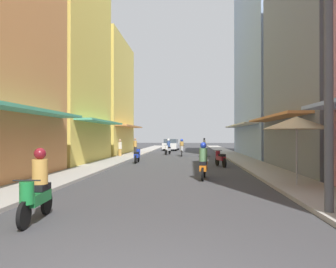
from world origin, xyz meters
The scene contains 18 objects.
ground_plane centered at (0.00, 23.12, 0.00)m, with size 119.31×119.31×0.00m, color #38383A.
sidewalk_left centered at (-4.69, 23.12, 0.06)m, with size 1.99×62.23×0.12m, color #9E9991.
sidewalk_right centered at (4.69, 23.12, 0.06)m, with size 1.99×62.23×0.12m, color #9E9991.
building_left_mid centered at (-8.68, 17.82, 8.73)m, with size 7.05×8.91×17.46m.
building_left_far centered at (-8.68, 28.07, 5.69)m, with size 7.05×9.71×11.39m.
building_right_far centered at (8.68, 25.91, 8.98)m, with size 7.05×13.75×17.98m.
motorbike_silver centered at (0.01, 25.90, 0.70)m, with size 0.55×1.81×1.58m.
motorbike_orange centered at (1.35, 10.12, 0.70)m, with size 0.55×1.81×1.58m.
motorbike_red centered at (2.64, 39.87, 0.70)m, with size 0.55×1.81×1.58m.
motorbike_blue centered at (-2.84, 18.22, 0.50)m, with size 0.55×1.81×0.96m.
motorbike_maroon centered at (2.60, 15.93, 0.50)m, with size 0.67×1.77×0.96m.
motorbike_white centered at (-1.41, 28.06, 0.70)m, with size 0.64×1.78×1.58m.
motorbike_green centered at (-2.52, 3.10, 0.70)m, with size 0.55×1.81×1.58m.
parked_car centered at (-1.65, 37.34, 0.74)m, with size 2.02×4.21×1.45m.
pedestrian_far centered at (-4.77, 28.58, 0.81)m, with size 0.34×0.34×1.62m.
pedestrian_midway centered at (-5.29, 23.90, 0.78)m, with size 0.34×0.34×1.57m.
vendor_umbrella centered at (4.54, 7.99, 2.30)m, with size 2.35×2.35×2.53m.
utility_pole centered at (3.94, 3.90, 3.82)m, with size 0.20×1.20×7.49m.
Camera 1 is at (0.80, -3.68, 1.84)m, focal length 34.55 mm.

